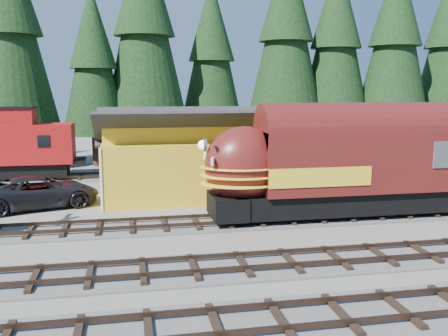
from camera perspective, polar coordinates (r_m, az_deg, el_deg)
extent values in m
plane|color=#6B665B|center=(20.45, 2.54, -9.25)|extent=(120.00, 120.00, 0.00)
cube|color=#4C4947|center=(27.87, 20.98, -4.80)|extent=(68.00, 3.20, 0.08)
cube|color=#38281E|center=(27.23, 21.80, -4.71)|extent=(68.00, 0.08, 0.16)
cube|color=#38281E|center=(28.41, 20.24, -4.07)|extent=(68.00, 0.08, 0.16)
cube|color=#4C4947|center=(37.80, -19.11, -1.18)|extent=(32.00, 3.20, 0.08)
cube|color=#38281E|center=(37.06, -19.28, -1.06)|extent=(32.00, 0.08, 0.16)
cube|color=#38281E|center=(38.47, -18.98, -0.69)|extent=(32.00, 0.08, 0.16)
cube|color=gold|center=(30.09, -2.13, 0.01)|extent=(12.00, 6.00, 3.40)
cube|color=gold|center=(29.81, -2.16, 4.61)|extent=(11.88, 3.30, 1.44)
cube|color=white|center=(28.71, -13.81, 0.33)|extent=(0.06, 2.40, 0.60)
cone|color=black|center=(44.19, -23.35, 14.89)|extent=(7.00, 7.00, 15.95)
cone|color=black|center=(43.08, -14.72, 11.82)|extent=(5.33, 5.33, 12.13)
cone|color=black|center=(44.40, -9.08, 15.79)|extent=(7.16, 7.16, 16.30)
cone|color=black|center=(47.35, -1.43, 13.01)|extent=(5.92, 5.92, 13.49)
cone|color=black|center=(49.05, 7.11, 15.18)|extent=(7.16, 7.16, 16.31)
cone|color=black|center=(50.73, 12.69, 14.14)|extent=(6.79, 6.79, 15.47)
cone|color=black|center=(51.89, 18.97, 13.97)|extent=(6.90, 6.90, 15.73)
cube|color=black|center=(26.38, 16.16, -3.44)|extent=(14.26, 2.55, 1.10)
cube|color=#581714|center=(26.40, 17.90, 1.01)|extent=(13.01, 3.00, 3.00)
ellipsoid|color=#581714|center=(23.77, 2.28, 0.36)|extent=(3.80, 2.94, 3.70)
sphere|color=white|center=(23.27, -2.47, 2.65)|extent=(0.44, 0.44, 0.44)
cube|color=black|center=(38.21, -23.50, -0.20)|extent=(8.23, 2.12, 0.91)
cube|color=#9D1011|center=(37.98, -23.67, 2.53)|extent=(9.14, 2.65, 2.74)
cube|color=#9D1011|center=(37.65, -22.49, 5.48)|extent=(2.19, 2.01, 1.10)
imported|color=black|center=(28.95, -20.36, -2.57)|extent=(6.88, 4.73, 1.75)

